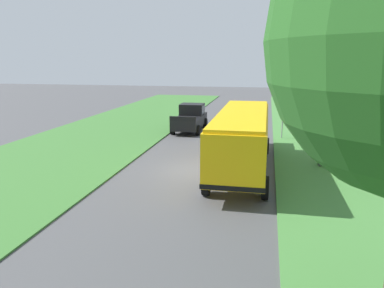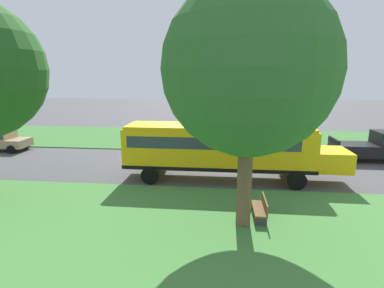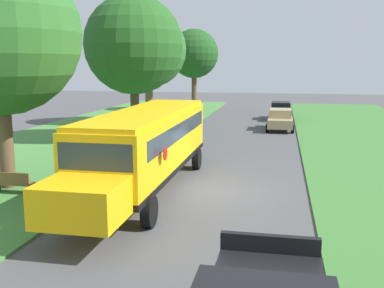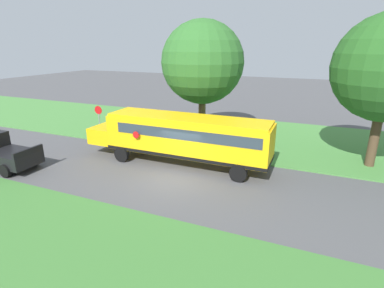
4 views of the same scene
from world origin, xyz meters
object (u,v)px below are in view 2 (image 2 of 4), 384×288
(pickup_truck, at_px, (377,146))
(park_bench, at_px, (261,208))
(car_tan_nearest, at_px, (0,140))
(oak_tree_beside_bus, at_px, (250,70))
(school_bus, at_px, (223,147))

(pickup_truck, relative_size, park_bench, 3.37)
(car_tan_nearest, distance_m, oak_tree_beside_bus, 22.16)
(pickup_truck, xyz_separation_m, park_bench, (-9.84, 9.13, -0.60))
(pickup_truck, bearing_deg, park_bench, 137.14)
(oak_tree_beside_bus, xyz_separation_m, park_bench, (0.74, -0.73, -5.59))
(car_tan_nearest, distance_m, pickup_truck, 28.57)
(pickup_truck, relative_size, oak_tree_beside_bus, 0.58)
(car_tan_nearest, bearing_deg, oak_tree_beside_bus, -119.70)
(school_bus, bearing_deg, pickup_truck, -65.19)
(school_bus, xyz_separation_m, park_bench, (-4.86, -1.63, -1.45))
(pickup_truck, xyz_separation_m, oak_tree_beside_bus, (-10.58, 9.85, 4.99))
(car_tan_nearest, height_order, park_bench, car_tan_nearest)
(school_bus, relative_size, oak_tree_beside_bus, 1.34)
(school_bus, relative_size, car_tan_nearest, 2.82)
(school_bus, bearing_deg, oak_tree_beside_bus, -170.85)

